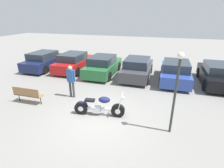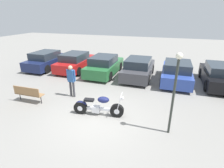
{
  "view_description": "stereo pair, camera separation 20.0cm",
  "coord_description": "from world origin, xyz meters",
  "px_view_note": "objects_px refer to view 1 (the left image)",
  "views": [
    {
      "loc": [
        2.48,
        -6.1,
        4.29
      ],
      "look_at": [
        -0.02,
        2.07,
        0.85
      ],
      "focal_mm": 28.0,
      "sensor_mm": 36.0,
      "label": 1
    },
    {
      "loc": [
        2.67,
        -6.04,
        4.29
      ],
      "look_at": [
        -0.02,
        2.07,
        0.85
      ],
      "focal_mm": 28.0,
      "sensor_mm": 36.0,
      "label": 2
    }
  ],
  "objects_px": {
    "parked_car_green": "(103,66)",
    "park_bench": "(27,94)",
    "motorcycle": "(99,107)",
    "parked_car_black": "(217,75)",
    "parked_car_dark_grey": "(137,68)",
    "parked_car_navy": "(45,61)",
    "person_standing": "(71,79)",
    "parked_car_blue": "(175,72)",
    "parked_car_red": "(74,62)",
    "lamp_post": "(177,84)"
  },
  "relations": [
    {
      "from": "parked_car_dark_grey",
      "to": "lamp_post",
      "type": "xyz_separation_m",
      "value": [
        2.29,
        -5.9,
        1.32
      ]
    },
    {
      "from": "parked_car_navy",
      "to": "lamp_post",
      "type": "distance_m",
      "value": 11.65
    },
    {
      "from": "parked_car_green",
      "to": "park_bench",
      "type": "height_order",
      "value": "parked_car_green"
    },
    {
      "from": "motorcycle",
      "to": "parked_car_black",
      "type": "distance_m",
      "value": 8.21
    },
    {
      "from": "parked_car_navy",
      "to": "parked_car_blue",
      "type": "distance_m",
      "value": 10.27
    },
    {
      "from": "parked_car_black",
      "to": "parked_car_navy",
      "type": "bearing_deg",
      "value": -179.34
    },
    {
      "from": "motorcycle",
      "to": "parked_car_dark_grey",
      "type": "xyz_separation_m",
      "value": [
        0.8,
        5.59,
        0.26
      ]
    },
    {
      "from": "motorcycle",
      "to": "parked_car_green",
      "type": "height_order",
      "value": "parked_car_green"
    },
    {
      "from": "parked_car_navy",
      "to": "lamp_post",
      "type": "height_order",
      "value": "lamp_post"
    },
    {
      "from": "motorcycle",
      "to": "person_standing",
      "type": "bearing_deg",
      "value": 147.44
    },
    {
      "from": "parked_car_green",
      "to": "lamp_post",
      "type": "distance_m",
      "value": 7.7
    },
    {
      "from": "person_standing",
      "to": "parked_car_black",
      "type": "bearing_deg",
      "value": 28.46
    },
    {
      "from": "parked_car_green",
      "to": "parked_car_dark_grey",
      "type": "xyz_separation_m",
      "value": [
        2.57,
        0.08,
        0.0
      ]
    },
    {
      "from": "motorcycle",
      "to": "park_bench",
      "type": "bearing_deg",
      "value": 180.0
    },
    {
      "from": "parked_car_blue",
      "to": "parked_car_navy",
      "type": "bearing_deg",
      "value": 179.92
    },
    {
      "from": "parked_car_black",
      "to": "lamp_post",
      "type": "bearing_deg",
      "value": -115.43
    },
    {
      "from": "parked_car_navy",
      "to": "parked_car_black",
      "type": "relative_size",
      "value": 1.0
    },
    {
      "from": "lamp_post",
      "to": "person_standing",
      "type": "relative_size",
      "value": 1.75
    },
    {
      "from": "parked_car_red",
      "to": "parked_car_dark_grey",
      "type": "distance_m",
      "value": 5.14
    },
    {
      "from": "parked_car_green",
      "to": "motorcycle",
      "type": "bearing_deg",
      "value": -72.21
    },
    {
      "from": "parked_car_red",
      "to": "parked_car_green",
      "type": "xyz_separation_m",
      "value": [
        2.57,
        -0.29,
        0.0
      ]
    },
    {
      "from": "park_bench",
      "to": "motorcycle",
      "type": "bearing_deg",
      "value": -0.0
    },
    {
      "from": "parked_car_dark_grey",
      "to": "park_bench",
      "type": "xyz_separation_m",
      "value": [
        -4.65,
        -5.59,
        -0.13
      ]
    },
    {
      "from": "motorcycle",
      "to": "person_standing",
      "type": "height_order",
      "value": "person_standing"
    },
    {
      "from": "parked_car_navy",
      "to": "person_standing",
      "type": "xyz_separation_m",
      "value": [
        4.82,
        -4.2,
        0.4
      ]
    },
    {
      "from": "parked_car_red",
      "to": "parked_car_blue",
      "type": "distance_m",
      "value": 7.71
    },
    {
      "from": "parked_car_navy",
      "to": "parked_car_blue",
      "type": "bearing_deg",
      "value": -0.08
    },
    {
      "from": "parked_car_navy",
      "to": "parked_car_red",
      "type": "height_order",
      "value": "same"
    },
    {
      "from": "parked_car_black",
      "to": "lamp_post",
      "type": "xyz_separation_m",
      "value": [
        -2.85,
        -5.99,
        1.32
      ]
    },
    {
      "from": "motorcycle",
      "to": "parked_car_navy",
      "type": "xyz_separation_m",
      "value": [
        -6.9,
        5.53,
        0.26
      ]
    },
    {
      "from": "parked_car_red",
      "to": "parked_car_blue",
      "type": "height_order",
      "value": "same"
    },
    {
      "from": "parked_car_green",
      "to": "parked_car_black",
      "type": "bearing_deg",
      "value": 1.22
    },
    {
      "from": "parked_car_blue",
      "to": "parked_car_green",
      "type": "bearing_deg",
      "value": -179.98
    },
    {
      "from": "parked_car_navy",
      "to": "person_standing",
      "type": "distance_m",
      "value": 6.41
    },
    {
      "from": "park_bench",
      "to": "lamp_post",
      "type": "distance_m",
      "value": 7.1
    },
    {
      "from": "parked_car_red",
      "to": "parked_car_dark_grey",
      "type": "relative_size",
      "value": 1.0
    },
    {
      "from": "person_standing",
      "to": "parked_car_dark_grey",
      "type": "bearing_deg",
      "value": 55.93
    },
    {
      "from": "parked_car_black",
      "to": "parked_car_dark_grey",
      "type": "bearing_deg",
      "value": -179.04
    },
    {
      "from": "motorcycle",
      "to": "parked_car_navy",
      "type": "relative_size",
      "value": 0.55
    },
    {
      "from": "parked_car_green",
      "to": "person_standing",
      "type": "bearing_deg",
      "value": -94.28
    },
    {
      "from": "parked_car_dark_grey",
      "to": "parked_car_navy",
      "type": "bearing_deg",
      "value": -179.54
    },
    {
      "from": "park_bench",
      "to": "parked_car_black",
      "type": "bearing_deg",
      "value": 30.09
    },
    {
      "from": "parked_car_dark_grey",
      "to": "person_standing",
      "type": "distance_m",
      "value": 5.16
    },
    {
      "from": "park_bench",
      "to": "lamp_post",
      "type": "relative_size",
      "value": 0.49
    },
    {
      "from": "park_bench",
      "to": "lamp_post",
      "type": "height_order",
      "value": "lamp_post"
    },
    {
      "from": "parked_car_red",
      "to": "lamp_post",
      "type": "xyz_separation_m",
      "value": [
        7.42,
        -6.11,
        1.32
      ]
    },
    {
      "from": "parked_car_red",
      "to": "lamp_post",
      "type": "height_order",
      "value": "lamp_post"
    },
    {
      "from": "parked_car_black",
      "to": "parked_car_blue",
      "type": "bearing_deg",
      "value": -176.4
    },
    {
      "from": "motorcycle",
      "to": "parked_car_dark_grey",
      "type": "bearing_deg",
      "value": 81.85
    },
    {
      "from": "parked_car_dark_grey",
      "to": "parked_car_black",
      "type": "xyz_separation_m",
      "value": [
        5.13,
        0.09,
        0.0
      ]
    }
  ]
}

